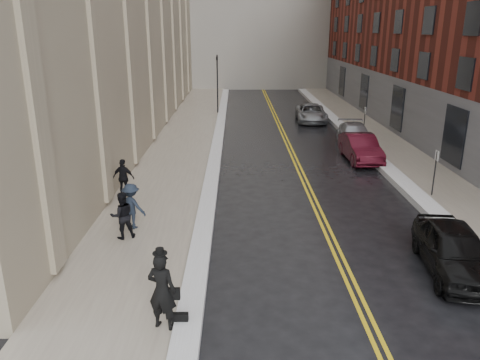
{
  "coord_description": "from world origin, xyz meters",
  "views": [
    {
      "loc": [
        -0.97,
        -11.87,
        7.31
      ],
      "look_at": [
        -0.81,
        5.81,
        1.6
      ],
      "focal_mm": 35.0,
      "sensor_mm": 36.0,
      "label": 1
    }
  ],
  "objects_px": {
    "car_black": "(454,250)",
    "pedestrian_b": "(132,206)",
    "car_silver_near": "(355,135)",
    "pedestrian_main": "(162,291)",
    "pedestrian_a": "(122,215)",
    "car_silver_far": "(311,113)",
    "pedestrian_c": "(124,178)",
    "car_maroon": "(360,148)"
  },
  "relations": [
    {
      "from": "car_silver_far",
      "to": "pedestrian_a",
      "type": "xyz_separation_m",
      "value": [
        -10.28,
        -22.93,
        0.3
      ]
    },
    {
      "from": "car_black",
      "to": "car_maroon",
      "type": "xyz_separation_m",
      "value": [
        0.42,
        13.16,
        -0.0
      ]
    },
    {
      "from": "car_silver_near",
      "to": "car_silver_far",
      "type": "relative_size",
      "value": 0.95
    },
    {
      "from": "car_black",
      "to": "pedestrian_b",
      "type": "bearing_deg",
      "value": 170.3
    },
    {
      "from": "car_maroon",
      "to": "pedestrian_b",
      "type": "height_order",
      "value": "pedestrian_b"
    },
    {
      "from": "car_silver_near",
      "to": "pedestrian_b",
      "type": "height_order",
      "value": "pedestrian_b"
    },
    {
      "from": "car_silver_far",
      "to": "car_black",
      "type": "bearing_deg",
      "value": -85.07
    },
    {
      "from": "car_black",
      "to": "car_silver_far",
      "type": "relative_size",
      "value": 0.88
    },
    {
      "from": "pedestrian_main",
      "to": "car_black",
      "type": "bearing_deg",
      "value": -142.77
    },
    {
      "from": "pedestrian_main",
      "to": "pedestrian_b",
      "type": "bearing_deg",
      "value": -53.51
    },
    {
      "from": "car_silver_far",
      "to": "pedestrian_b",
      "type": "height_order",
      "value": "pedestrian_b"
    },
    {
      "from": "car_silver_far",
      "to": "pedestrian_a",
      "type": "relative_size",
      "value": 2.96
    },
    {
      "from": "pedestrian_main",
      "to": "pedestrian_a",
      "type": "xyz_separation_m",
      "value": [
        -2.22,
        5.32,
        -0.16
      ]
    },
    {
      "from": "car_maroon",
      "to": "pedestrian_b",
      "type": "relative_size",
      "value": 2.66
    },
    {
      "from": "car_silver_near",
      "to": "pedestrian_b",
      "type": "bearing_deg",
      "value": -125.67
    },
    {
      "from": "car_black",
      "to": "pedestrian_a",
      "type": "height_order",
      "value": "pedestrian_a"
    },
    {
      "from": "pedestrian_b",
      "to": "car_black",
      "type": "bearing_deg",
      "value": -171.99
    },
    {
      "from": "car_maroon",
      "to": "car_silver_far",
      "type": "relative_size",
      "value": 0.91
    },
    {
      "from": "pedestrian_main",
      "to": "pedestrian_a",
      "type": "relative_size",
      "value": 1.19
    },
    {
      "from": "pedestrian_main",
      "to": "pedestrian_b",
      "type": "xyz_separation_m",
      "value": [
        -2.08,
        6.21,
        -0.15
      ]
    },
    {
      "from": "car_black",
      "to": "car_maroon",
      "type": "distance_m",
      "value": 13.16
    },
    {
      "from": "car_silver_near",
      "to": "pedestrian_c",
      "type": "distance_m",
      "value": 16.23
    },
    {
      "from": "car_maroon",
      "to": "pedestrian_a",
      "type": "height_order",
      "value": "pedestrian_a"
    },
    {
      "from": "car_black",
      "to": "car_silver_near",
      "type": "relative_size",
      "value": 0.92
    },
    {
      "from": "pedestrian_c",
      "to": "car_maroon",
      "type": "bearing_deg",
      "value": -140.21
    },
    {
      "from": "car_silver_near",
      "to": "pedestrian_main",
      "type": "xyz_separation_m",
      "value": [
        -9.6,
        -19.78,
        0.47
      ]
    },
    {
      "from": "car_black",
      "to": "car_silver_near",
      "type": "height_order",
      "value": "car_black"
    },
    {
      "from": "pedestrian_main",
      "to": "pedestrian_a",
      "type": "bearing_deg",
      "value": -49.32
    },
    {
      "from": "pedestrian_a",
      "to": "pedestrian_b",
      "type": "xyz_separation_m",
      "value": [
        0.15,
        0.89,
        0.01
      ]
    },
    {
      "from": "car_maroon",
      "to": "car_silver_far",
      "type": "bearing_deg",
      "value": 93.51
    },
    {
      "from": "car_silver_near",
      "to": "pedestrian_main",
      "type": "bearing_deg",
      "value": -110.85
    },
    {
      "from": "car_silver_far",
      "to": "car_silver_near",
      "type": "bearing_deg",
      "value": -76.04
    },
    {
      "from": "car_maroon",
      "to": "car_silver_near",
      "type": "xyz_separation_m",
      "value": [
        0.55,
        3.62,
        -0.06
      ]
    },
    {
      "from": "pedestrian_a",
      "to": "car_silver_near",
      "type": "bearing_deg",
      "value": -152.23
    },
    {
      "from": "pedestrian_b",
      "to": "pedestrian_c",
      "type": "bearing_deg",
      "value": -48.09
    },
    {
      "from": "pedestrian_main",
      "to": "pedestrian_c",
      "type": "relative_size",
      "value": 1.21
    },
    {
      "from": "pedestrian_main",
      "to": "car_silver_far",
      "type": "bearing_deg",
      "value": -87.9
    },
    {
      "from": "car_silver_far",
      "to": "pedestrian_c",
      "type": "distance_m",
      "value": 21.62
    },
    {
      "from": "car_silver_far",
      "to": "pedestrian_a",
      "type": "distance_m",
      "value": 25.13
    },
    {
      "from": "pedestrian_c",
      "to": "pedestrian_b",
      "type": "bearing_deg",
      "value": 119.53
    },
    {
      "from": "car_black",
      "to": "pedestrian_main",
      "type": "distance_m",
      "value": 9.14
    },
    {
      "from": "car_silver_near",
      "to": "pedestrian_main",
      "type": "distance_m",
      "value": 21.99
    }
  ]
}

